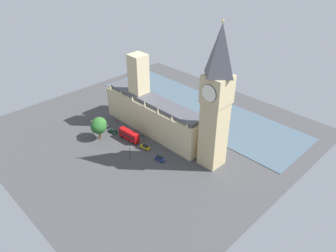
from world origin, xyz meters
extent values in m
plane|color=#424244|center=(0.00, 0.00, 0.00)|extent=(127.20, 127.20, 0.00)
cube|color=#475B6B|center=(-31.61, 0.00, 0.12)|extent=(33.98, 114.48, 0.25)
cube|color=#CCBA8E|center=(-2.00, 0.00, 7.24)|extent=(11.87, 55.33, 14.47)
cube|color=#CCBA8E|center=(-2.00, -9.96, 17.00)|extent=(7.00, 7.00, 34.00)
cube|color=#4C4C54|center=(-2.00, 0.00, 15.27)|extent=(9.02, 53.11, 1.60)
cone|color=#CCBA8E|center=(3.53, -24.90, 15.80)|extent=(1.20, 1.20, 2.65)
cone|color=#CCBA8E|center=(3.53, -16.60, 15.49)|extent=(1.20, 1.20, 2.05)
cone|color=#CCBA8E|center=(3.53, -8.30, 15.54)|extent=(1.20, 1.20, 2.14)
cone|color=#CCBA8E|center=(3.53, 0.00, 15.90)|extent=(1.20, 1.20, 2.86)
cone|color=#CCBA8E|center=(3.53, 8.30, 15.88)|extent=(1.20, 1.20, 2.83)
cone|color=#CCBA8E|center=(3.53, 16.60, 15.58)|extent=(1.20, 1.20, 2.23)
cone|color=#CCBA8E|center=(3.53, 24.90, 15.87)|extent=(1.20, 1.20, 2.81)
cube|color=tan|center=(-1.45, 33.97, 13.54)|extent=(8.13, 8.13, 27.09)
cube|color=tan|center=(-1.45, 33.97, 32.33)|extent=(8.94, 8.94, 10.49)
cylinder|color=silver|center=(3.17, 33.97, 32.33)|extent=(0.25, 6.18, 6.18)
torus|color=black|center=(3.17, 33.97, 32.33)|extent=(0.24, 6.42, 6.42)
cylinder|color=silver|center=(-1.45, 29.35, 32.33)|extent=(6.18, 0.25, 6.18)
torus|color=black|center=(-1.45, 29.35, 32.33)|extent=(6.42, 0.24, 6.42)
pyramid|color=#4C4C54|center=(-1.45, 33.97, 46.47)|extent=(8.94, 8.94, 17.78)
sphere|color=gold|center=(-1.45, 33.97, 55.76)|extent=(0.80, 0.80, 0.80)
cube|color=silver|center=(12.71, -19.31, 0.72)|extent=(2.30, 4.50, 0.75)
cube|color=black|center=(12.68, -19.10, 1.42)|extent=(1.80, 2.57, 0.65)
cylinder|color=black|center=(13.69, -20.60, 0.34)|extent=(0.32, 0.70, 0.68)
cylinder|color=black|center=(12.02, -20.78, 0.34)|extent=(0.32, 0.70, 0.68)
cylinder|color=black|center=(13.39, -17.85, 0.34)|extent=(0.32, 0.70, 0.68)
cylinder|color=black|center=(11.72, -18.03, 0.34)|extent=(0.32, 0.70, 0.68)
cube|color=#19472D|center=(12.96, -12.09, 0.72)|extent=(2.24, 4.47, 0.75)
cube|color=black|center=(12.94, -11.87, 1.42)|extent=(1.77, 2.55, 0.65)
cylinder|color=black|center=(13.93, -13.38, 0.34)|extent=(0.31, 0.70, 0.68)
cylinder|color=black|center=(12.25, -13.54, 0.34)|extent=(0.31, 0.70, 0.68)
cylinder|color=black|center=(13.67, -10.63, 0.34)|extent=(0.31, 0.70, 0.68)
cylinder|color=black|center=(11.99, -10.79, 0.34)|extent=(0.31, 0.70, 0.68)
cube|color=#B20C0F|center=(11.63, -1.70, 2.65)|extent=(3.09, 10.63, 4.20)
cube|color=black|center=(11.63, -1.70, 2.73)|extent=(3.13, 10.23, 0.70)
cylinder|color=black|center=(12.98, -5.30, 0.55)|extent=(0.41, 1.12, 1.10)
cylinder|color=black|center=(10.69, -5.43, 0.55)|extent=(0.41, 1.12, 1.10)
cylinder|color=black|center=(12.56, 2.04, 0.55)|extent=(0.41, 1.12, 1.10)
cylinder|color=black|center=(10.27, 1.91, 0.55)|extent=(0.41, 1.12, 1.10)
cube|color=gold|center=(10.92, 8.00, 0.72)|extent=(2.16, 4.58, 0.75)
cube|color=black|center=(10.89, 8.22, 1.42)|extent=(1.69, 2.62, 0.65)
cylinder|color=black|center=(11.84, 6.67, 0.34)|extent=(0.32, 0.70, 0.68)
cylinder|color=black|center=(10.28, 6.51, 0.34)|extent=(0.32, 0.70, 0.68)
cylinder|color=black|center=(11.56, 9.49, 0.34)|extent=(0.32, 0.70, 0.68)
cylinder|color=black|center=(10.00, 9.34, 0.34)|extent=(0.32, 0.70, 0.68)
cube|color=navy|center=(12.09, 18.41, 0.72)|extent=(2.06, 4.24, 0.75)
cube|color=black|center=(12.10, 18.20, 1.42)|extent=(1.63, 2.42, 0.65)
cylinder|color=black|center=(11.20, 19.65, 0.34)|extent=(0.31, 0.70, 0.68)
cylinder|color=black|center=(12.75, 19.78, 0.34)|extent=(0.31, 0.70, 0.68)
cylinder|color=black|center=(11.42, 17.03, 0.34)|extent=(0.31, 0.70, 0.68)
cylinder|color=black|center=(12.97, 17.16, 0.34)|extent=(0.31, 0.70, 0.68)
cylinder|color=#336B60|center=(5.70, 0.61, 0.65)|extent=(0.57, 0.57, 1.31)
sphere|color=tan|center=(5.70, 0.61, 1.43)|extent=(0.25, 0.25, 0.25)
cube|color=navy|center=(5.60, 0.36, 0.72)|extent=(0.32, 0.21, 0.23)
cylinder|color=gray|center=(5.85, -0.10, 0.72)|extent=(0.63, 0.63, 1.43)
sphere|color=#8C6647|center=(5.85, -0.10, 1.57)|extent=(0.28, 0.28, 0.28)
cube|color=#336B60|center=(5.74, 0.18, 0.79)|extent=(0.34, 0.22, 0.26)
cylinder|color=maroon|center=(6.36, -17.67, 0.69)|extent=(0.65, 0.65, 1.39)
sphere|color=#8C6647|center=(6.36, -17.67, 1.52)|extent=(0.27, 0.27, 0.27)
cube|color=maroon|center=(6.59, -17.49, 0.76)|extent=(0.28, 0.31, 0.25)
cylinder|color=brown|center=(19.28, -12.66, 2.32)|extent=(0.56, 0.56, 4.64)
ellipsoid|color=#2D6628|center=(19.28, -12.66, 7.09)|extent=(6.52, 6.52, 5.54)
cylinder|color=brown|center=(20.32, -11.76, 1.80)|extent=(0.56, 0.56, 3.59)
ellipsoid|color=#235623|center=(20.32, -11.76, 6.20)|extent=(6.94, 6.94, 5.90)
cylinder|color=black|center=(19.85, -17.84, 3.03)|extent=(0.18, 0.18, 6.05)
sphere|color=#F2EAC6|center=(19.85, -17.84, 6.33)|extent=(0.56, 0.56, 0.56)
cylinder|color=black|center=(20.22, 9.53, 2.84)|extent=(0.18, 0.18, 5.69)
sphere|color=#F2EAC6|center=(20.22, 9.53, 5.97)|extent=(0.56, 0.56, 0.56)
camera|label=1|loc=(83.78, 96.13, 80.82)|focal=34.94mm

